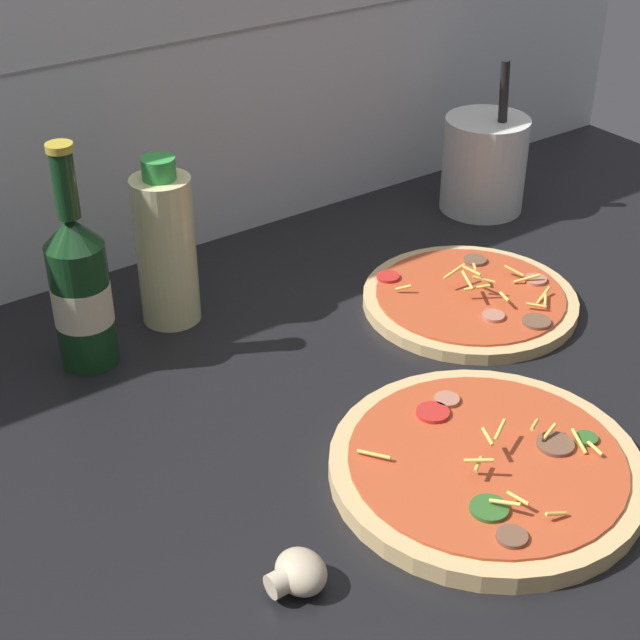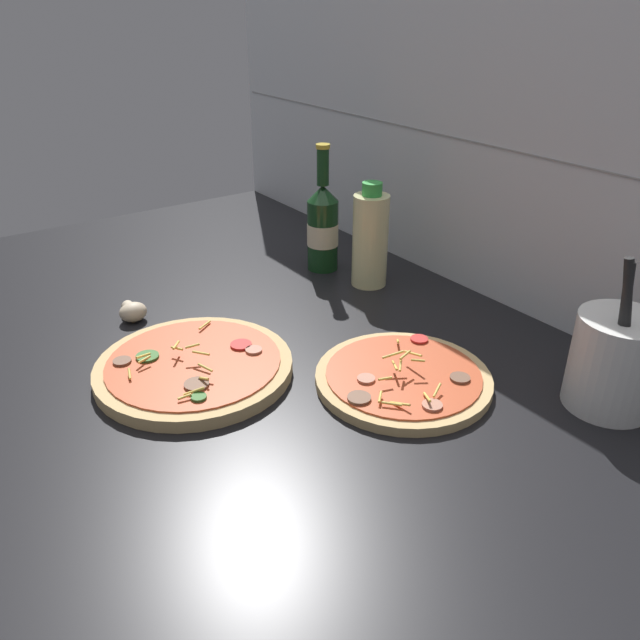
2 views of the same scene
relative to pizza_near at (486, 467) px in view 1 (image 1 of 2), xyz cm
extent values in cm
cube|color=black|center=(-0.95, 11.80, -2.35)|extent=(160.00, 90.00, 2.50)
cube|color=silver|center=(-0.95, 57.30, 26.40)|extent=(160.00, 1.00, 60.00)
cube|color=gray|center=(-0.95, 56.75, 26.40)|extent=(156.80, 0.16, 0.30)
cylinder|color=tan|center=(-0.01, 0.01, -0.14)|extent=(29.48, 29.48, 1.91)
cylinder|color=#C14C28|center=(-0.01, 0.01, 0.97)|extent=(25.94, 25.94, 0.30)
cylinder|color=brown|center=(6.42, -2.53, 1.32)|extent=(3.55, 3.55, 0.40)
cylinder|color=#336628|center=(9.46, -3.63, 1.32)|extent=(2.16, 2.16, 0.40)
cylinder|color=#B7755B|center=(2.79, 8.73, 1.32)|extent=(2.57, 2.57, 0.40)
cylinder|color=red|center=(0.24, 7.92, 1.32)|extent=(3.33, 3.33, 0.40)
cylinder|color=brown|center=(-5.64, -8.88, 1.32)|extent=(2.70, 2.70, 0.40)
cylinder|color=#336628|center=(-4.80, -5.29, 1.32)|extent=(3.44, 3.44, 0.40)
cylinder|color=#EFCC56|center=(8.69, -5.33, 1.61)|extent=(0.55, 1.94, 0.53)
cylinder|color=#EFCC56|center=(-8.62, 6.05, 1.53)|extent=(2.07, 2.94, 0.50)
cylinder|color=#EFCC56|center=(-0.81, -9.40, 1.75)|extent=(2.12, 0.94, 0.88)
cylinder|color=#EFCC56|center=(5.41, -0.56, 2.85)|extent=(2.29, 1.50, 0.90)
cylinder|color=#EFCC56|center=(-2.56, -1.38, 2.48)|extent=(1.89, 1.36, 0.41)
cylinder|color=#EFCC56|center=(6.64, -1.42, 1.99)|extent=(2.13, 0.79, 0.99)
cylinder|color=#EFCC56|center=(-0.10, 0.11, 3.55)|extent=(1.04, 2.17, 0.65)
cylinder|color=#EFCC56|center=(-2.66, -6.46, 2.25)|extent=(0.91, 2.16, 0.54)
cylinder|color=#EFCC56|center=(1.89, 0.50, 3.15)|extent=(2.79, 1.76, 0.63)
cylinder|color=#EFCC56|center=(8.26, -3.75, 1.64)|extent=(1.37, 2.88, 1.03)
cylinder|color=#EFCC56|center=(-2.61, -1.44, 3.01)|extent=(2.28, 1.99, 0.58)
cylinder|color=#EFCC56|center=(-3.88, -6.19, 2.19)|extent=(1.55, 2.68, 1.04)
cylinder|color=tan|center=(20.09, 23.85, -0.38)|extent=(25.81, 25.81, 1.44)
cylinder|color=#C14C28|center=(20.09, 23.85, 0.49)|extent=(22.71, 22.71, 0.30)
cylinder|color=red|center=(14.30, 32.42, 0.84)|extent=(2.83, 2.83, 0.40)
cylinder|color=#B7755B|center=(18.43, 18.20, 0.84)|extent=(2.60, 2.60, 0.40)
cylinder|color=brown|center=(21.58, 14.44, 0.84)|extent=(3.28, 3.28, 0.40)
cylinder|color=#B7755B|center=(28.58, 21.35, 0.84)|extent=(2.78, 2.78, 0.40)
cylinder|color=brown|center=(26.02, 29.35, 0.84)|extent=(2.91, 2.91, 0.40)
cylinder|color=#EFCC56|center=(19.43, 26.17, 2.79)|extent=(3.40, 0.50, 1.12)
cylinder|color=#EFCC56|center=(27.08, 23.66, 1.55)|extent=(1.44, 2.49, 1.03)
cylinder|color=#EFCC56|center=(23.58, 16.46, 1.33)|extent=(1.86, 1.95, 0.55)
cylinder|color=#EFCC56|center=(20.09, 23.94, 3.66)|extent=(0.95, 2.49, 0.59)
cylinder|color=#EFCC56|center=(21.67, 25.03, 3.13)|extent=(1.47, 1.83, 0.52)
cylinder|color=#EFCC56|center=(26.13, 17.79, 1.12)|extent=(3.05, 1.27, 1.20)
cylinder|color=#EFCC56|center=(25.54, 16.86, 1.15)|extent=(2.30, 2.11, 0.39)
cylinder|color=#EFCC56|center=(19.68, 22.42, 2.22)|extent=(2.87, 1.90, 0.83)
cylinder|color=#EFCC56|center=(13.52, 28.53, 1.40)|extent=(1.69, 1.46, 0.89)
cylinder|color=#EFCC56|center=(27.29, 21.61, 1.32)|extent=(2.98, 1.95, 1.18)
cylinder|color=#EFCC56|center=(18.58, 22.98, 3.31)|extent=(1.48, 3.21, 0.98)
cylinder|color=#EFCC56|center=(21.19, 19.33, 1.92)|extent=(0.95, 2.04, 0.39)
cylinder|color=#EFCC56|center=(20.77, 22.48, 2.92)|extent=(2.17, 2.16, 0.90)
cylinder|color=#143819|center=(-22.20, 39.46, 6.09)|extent=(6.31, 6.31, 14.37)
cone|color=#143819|center=(-22.20, 39.46, 14.88)|extent=(6.31, 6.31, 3.20)
cylinder|color=#143819|center=(-22.20, 39.46, 20.04)|extent=(2.40, 2.40, 7.12)
cylinder|color=gold|center=(-22.20, 39.46, 24.00)|extent=(2.76, 2.76, 0.80)
cylinder|color=beige|center=(-22.20, 39.46, 6.38)|extent=(6.38, 6.38, 4.60)
cylinder|color=beige|center=(-10.52, 42.28, 7.81)|extent=(6.85, 6.85, 17.82)
cylinder|color=green|center=(-10.52, 42.28, 17.94)|extent=(3.77, 3.77, 2.43)
cylinder|color=beige|center=(-23.81, -1.29, 0.58)|extent=(2.15, 2.15, 2.15)
ellipsoid|color=#C6B293|center=(-21.90, -1.29, 0.58)|extent=(4.07, 4.79, 3.35)
cylinder|color=silver|center=(40.29, 43.34, 5.62)|extent=(11.83, 11.83, 13.44)
cylinder|color=black|center=(41.23, 41.54, 12.81)|extent=(4.04, 2.88, 17.02)
cylinder|color=black|center=(40.97, 41.39, 12.49)|extent=(2.98, 2.04, 16.47)
camera|label=1|loc=(-53.55, -48.44, 60.12)|focal=55.00mm
camera|label=2|loc=(75.97, -30.45, 49.52)|focal=35.00mm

